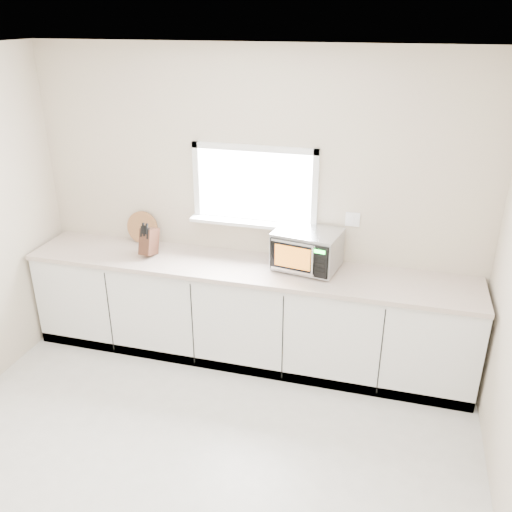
% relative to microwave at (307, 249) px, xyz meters
% --- Properties ---
extents(ground, '(4.00, 4.00, 0.00)m').
position_rel_microwave_xyz_m(ground, '(-0.51, -1.79, -1.10)').
color(ground, beige).
rests_on(ground, ground).
extents(back_wall, '(4.00, 0.17, 2.70)m').
position_rel_microwave_xyz_m(back_wall, '(-0.51, 0.21, 0.27)').
color(back_wall, '#C5B19C').
rests_on(back_wall, ground).
extents(cabinets, '(3.92, 0.60, 0.88)m').
position_rel_microwave_xyz_m(cabinets, '(-0.51, -0.09, -0.66)').
color(cabinets, silver).
rests_on(cabinets, ground).
extents(countertop, '(3.92, 0.64, 0.04)m').
position_rel_microwave_xyz_m(countertop, '(-0.51, -0.10, -0.20)').
color(countertop, beige).
rests_on(countertop, cabinets).
extents(microwave, '(0.58, 0.50, 0.34)m').
position_rel_microwave_xyz_m(microwave, '(0.00, 0.00, 0.00)').
color(microwave, black).
rests_on(microwave, countertop).
extents(knife_block, '(0.13, 0.23, 0.32)m').
position_rel_microwave_xyz_m(knife_block, '(-1.40, -0.11, -0.04)').
color(knife_block, '#462619').
rests_on(knife_block, countertop).
extents(cutting_board, '(0.30, 0.07, 0.30)m').
position_rel_microwave_xyz_m(cutting_board, '(-1.59, 0.15, -0.03)').
color(cutting_board, '#9A673B').
rests_on(cutting_board, countertop).
extents(coffee_grinder, '(0.12, 0.12, 0.20)m').
position_rel_microwave_xyz_m(coffee_grinder, '(-0.26, 0.09, -0.08)').
color(coffee_grinder, '#A9ABB0').
rests_on(coffee_grinder, countertop).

